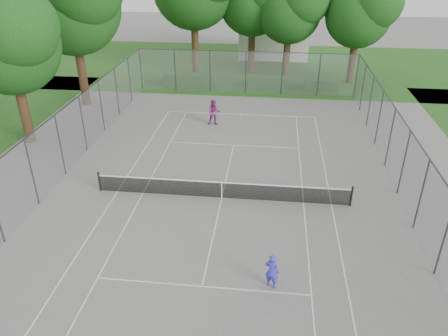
# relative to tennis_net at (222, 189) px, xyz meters

# --- Properties ---
(ground) EXTENTS (120.00, 120.00, 0.00)m
(ground) POSITION_rel_tennis_net_xyz_m (0.00, 0.00, -0.51)
(ground) COLOR slate
(ground) RESTS_ON ground
(grass_far) EXTENTS (60.00, 20.00, 0.00)m
(grass_far) POSITION_rel_tennis_net_xyz_m (0.00, 26.00, -0.51)
(grass_far) COLOR #1F4C15
(grass_far) RESTS_ON ground
(court_markings) EXTENTS (11.03, 23.83, 0.01)m
(court_markings) POSITION_rel_tennis_net_xyz_m (0.00, 0.00, -0.50)
(court_markings) COLOR silver
(court_markings) RESTS_ON ground
(tennis_net) EXTENTS (12.87, 0.10, 1.10)m
(tennis_net) POSITION_rel_tennis_net_xyz_m (0.00, 0.00, 0.00)
(tennis_net) COLOR black
(tennis_net) RESTS_ON ground
(perimeter_fence) EXTENTS (18.08, 34.08, 3.52)m
(perimeter_fence) POSITION_rel_tennis_net_xyz_m (0.00, 0.00, 1.30)
(perimeter_fence) COLOR #38383D
(perimeter_fence) RESTS_ON ground
(tree_far_midright) EXTENTS (6.49, 5.93, 9.33)m
(tree_far_midright) POSITION_rel_tennis_net_xyz_m (3.48, 21.96, 5.90)
(tree_far_midright) COLOR #372314
(tree_far_midright) RESTS_ON ground
(tree_far_right) EXTENTS (6.42, 5.86, 9.23)m
(tree_far_right) POSITION_rel_tennis_net_xyz_m (9.30, 21.12, 5.83)
(tree_far_right) COLOR #372314
(tree_far_right) RESTS_ON ground
(tree_side_front) EXTENTS (6.74, 6.16, 9.69)m
(tree_side_front) POSITION_rel_tennis_net_xyz_m (-13.07, 5.45, 6.15)
(tree_side_front) COLOR #372314
(tree_side_front) RESTS_ON ground
(hedge_left) EXTENTS (4.41, 1.32, 1.10)m
(hedge_left) POSITION_rel_tennis_net_xyz_m (-5.06, 18.34, 0.04)
(hedge_left) COLOR #204C18
(hedge_left) RESTS_ON ground
(hedge_mid) EXTENTS (3.42, 0.98, 1.07)m
(hedge_mid) POSITION_rel_tennis_net_xyz_m (1.88, 18.39, 0.03)
(hedge_mid) COLOR #204C18
(hedge_mid) RESTS_ON ground
(hedge_right) EXTENTS (2.96, 1.09, 0.89)m
(hedge_right) POSITION_rel_tennis_net_xyz_m (6.47, 18.66, -0.07)
(hedge_right) COLOR #204C18
(hedge_right) RESTS_ON ground
(house) EXTENTS (7.33, 5.68, 9.13)m
(house) POSITION_rel_tennis_net_xyz_m (2.12, 30.63, 3.16)
(house) COLOR white
(house) RESTS_ON ground
(girl_player) EXTENTS (0.62, 0.51, 1.47)m
(girl_player) POSITION_rel_tennis_net_xyz_m (2.61, -6.07, 0.23)
(girl_player) COLOR #3B37CE
(girl_player) RESTS_ON ground
(woman_player) EXTENTS (0.97, 0.80, 1.82)m
(woman_player) POSITION_rel_tennis_net_xyz_m (-1.70, 9.66, 0.40)
(woman_player) COLOR #7F2A6C
(woman_player) RESTS_ON ground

